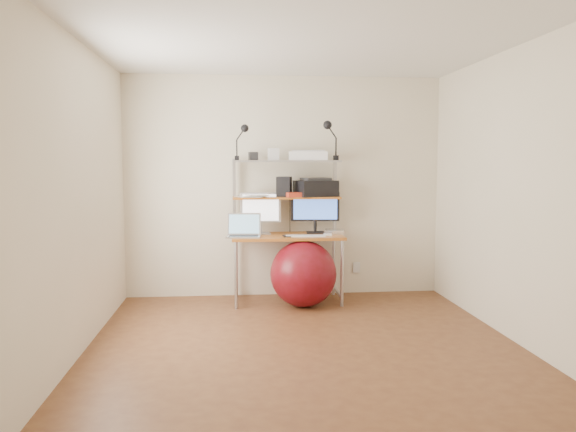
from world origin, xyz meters
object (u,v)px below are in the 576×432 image
(printer, at_px, (316,188))
(exercise_ball, at_px, (303,274))
(monitor_black, at_px, (315,209))
(laptop, at_px, (244,232))
(monitor_silver, at_px, (261,210))

(printer, height_order, exercise_ball, printer)
(printer, xyz_separation_m, exercise_ball, (-0.18, -0.36, -0.90))
(monitor_black, relative_size, laptop, 1.42)
(laptop, xyz_separation_m, exercise_ball, (0.62, -0.13, -0.44))
(monitor_silver, distance_m, exercise_ball, 0.85)
(monitor_black, bearing_deg, laptop, -157.57)
(monitor_silver, height_order, exercise_ball, monitor_silver)
(laptop, bearing_deg, printer, 21.74)
(monitor_silver, bearing_deg, monitor_black, -2.43)
(laptop, distance_m, printer, 0.95)
(laptop, bearing_deg, monitor_black, 22.54)
(monitor_silver, xyz_separation_m, laptop, (-0.19, -0.21, -0.21))
(laptop, height_order, printer, printer)
(laptop, height_order, exercise_ball, laptop)
(monitor_silver, xyz_separation_m, exercise_ball, (0.43, -0.34, -0.65))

